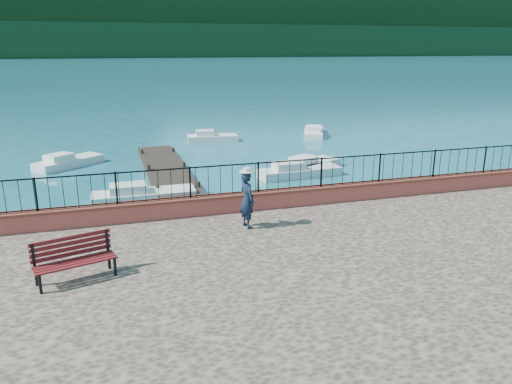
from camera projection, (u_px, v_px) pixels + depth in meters
ground at (310, 292)px, 13.31m from camera, size 2000.00×2000.00×0.00m
parapet at (267, 199)px, 16.28m from camera, size 28.00×0.46×0.58m
railing at (267, 177)px, 16.06m from camera, size 27.00×0.05×0.95m
dock at (172, 181)px, 23.70m from camera, size 2.00×16.00×0.30m
far_forest at (105, 41)px, 285.89m from camera, size 900.00×60.00×18.00m
foothills at (102, 22)px, 337.25m from camera, size 900.00×120.00×44.00m
companion_hill at (296, 51)px, 588.90m from camera, size 448.00×384.00×180.00m
park_bench at (76, 268)px, 11.26m from camera, size 1.87×1.05×0.99m
person at (247, 200)px, 14.40m from camera, size 0.52×0.68×1.67m
hat at (247, 170)px, 14.15m from camera, size 0.44×0.44×0.12m
boat_0 at (144, 192)px, 21.02m from camera, size 4.29×1.30×0.80m
boat_1 at (300, 169)px, 24.99m from camera, size 4.26×1.57×0.80m
boat_2 at (310, 162)px, 26.39m from camera, size 3.82×2.79×0.80m
boat_3 at (69, 159)px, 27.07m from camera, size 3.74×3.38×0.80m
boat_4 at (212, 135)px, 34.20m from camera, size 3.53×1.75×0.80m
boat_5 at (314, 130)px, 36.49m from camera, size 2.90×4.37×0.80m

